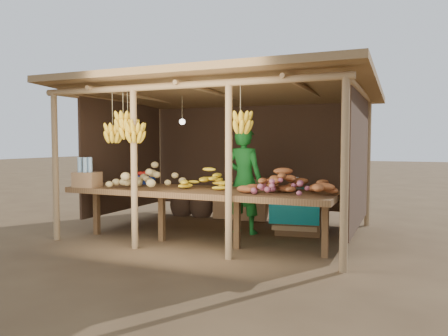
% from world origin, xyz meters
% --- Properties ---
extents(ground, '(60.00, 60.00, 0.00)m').
position_xyz_m(ground, '(0.00, 0.00, 0.00)').
color(ground, brown).
rests_on(ground, ground).
extents(stall_structure, '(4.70, 3.50, 2.43)m').
position_xyz_m(stall_structure, '(-0.02, -0.06, 1.91)').
color(stall_structure, tan).
rests_on(stall_structure, ground).
extents(counter, '(3.90, 1.05, 0.80)m').
position_xyz_m(counter, '(0.00, -0.95, 0.74)').
color(counter, brown).
rests_on(counter, ground).
extents(potato_heap, '(1.24, 0.89, 0.37)m').
position_xyz_m(potato_heap, '(-0.72, -1.16, 0.99)').
color(potato_heap, tan).
rests_on(potato_heap, counter).
extents(sweet_potato_heap, '(1.15, 0.70, 0.36)m').
position_xyz_m(sweet_potato_heap, '(1.35, -0.91, 0.98)').
color(sweet_potato_heap, '#A8592B').
rests_on(sweet_potato_heap, counter).
extents(onion_heap, '(0.86, 0.65, 0.35)m').
position_xyz_m(onion_heap, '(1.30, -1.13, 0.98)').
color(onion_heap, '#A14E61').
rests_on(onion_heap, counter).
extents(banana_pile, '(0.75, 0.53, 0.35)m').
position_xyz_m(banana_pile, '(0.09, -0.90, 0.98)').
color(banana_pile, yellow).
rests_on(banana_pile, counter).
extents(tomato_basin, '(0.37, 0.37, 0.19)m').
position_xyz_m(tomato_basin, '(-1.19, -0.51, 0.88)').
color(tomato_basin, navy).
rests_on(tomato_basin, counter).
extents(bottle_box, '(0.37, 0.31, 0.45)m').
position_xyz_m(bottle_box, '(-1.66, -1.33, 0.97)').
color(bottle_box, olive).
rests_on(bottle_box, counter).
extents(vendor, '(0.68, 0.50, 1.72)m').
position_xyz_m(vendor, '(0.33, 0.06, 0.86)').
color(vendor, '#197424').
rests_on(vendor, ground).
extents(tarp_crate, '(0.87, 0.78, 0.92)m').
position_xyz_m(tarp_crate, '(1.14, 0.39, 0.38)').
color(tarp_crate, brown).
rests_on(tarp_crate, ground).
extents(carton_stack, '(1.06, 0.43, 0.78)m').
position_xyz_m(carton_stack, '(-0.07, 1.20, 0.34)').
color(carton_stack, olive).
rests_on(carton_stack, ground).
extents(burlap_sacks, '(0.92, 0.48, 0.65)m').
position_xyz_m(burlap_sacks, '(-1.21, 1.20, 0.28)').
color(burlap_sacks, '#483121').
rests_on(burlap_sacks, ground).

